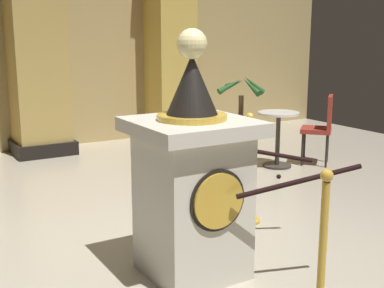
{
  "coord_description": "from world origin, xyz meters",
  "views": [
    {
      "loc": [
        -1.95,
        -3.26,
        1.78
      ],
      "look_at": [
        -0.09,
        -0.16,
        1.0
      ],
      "focal_mm": 47.95,
      "sensor_mm": 36.0,
      "label": 1
    }
  ],
  "objects_px": {
    "stanchion_far": "(248,185)",
    "potted_palm_right": "(241,127)",
    "cafe_table": "(278,132)",
    "stanchion_near": "(321,270)",
    "cafe_chair_red": "(322,124)",
    "pedestal_clock": "(192,182)"
  },
  "relations": [
    {
      "from": "stanchion_far",
      "to": "potted_palm_right",
      "type": "xyz_separation_m",
      "value": [
        1.84,
        2.64,
        -0.02
      ]
    },
    {
      "from": "stanchion_far",
      "to": "cafe_table",
      "type": "bearing_deg",
      "value": 42.61
    },
    {
      "from": "potted_palm_right",
      "to": "stanchion_near",
      "type": "bearing_deg",
      "value": -120.42
    },
    {
      "from": "stanchion_near",
      "to": "potted_palm_right",
      "type": "relative_size",
      "value": 0.84
    },
    {
      "from": "stanchion_far",
      "to": "cafe_chair_red",
      "type": "relative_size",
      "value": 1.11
    },
    {
      "from": "stanchion_near",
      "to": "potted_palm_right",
      "type": "xyz_separation_m",
      "value": [
        2.5,
        4.26,
        0.01
      ]
    },
    {
      "from": "pedestal_clock",
      "to": "potted_palm_right",
      "type": "distance_m",
      "value": 4.35
    },
    {
      "from": "stanchion_near",
      "to": "stanchion_far",
      "type": "distance_m",
      "value": 1.76
    },
    {
      "from": "stanchion_near",
      "to": "cafe_chair_red",
      "type": "bearing_deg",
      "value": 45.28
    },
    {
      "from": "stanchion_near",
      "to": "cafe_chair_red",
      "type": "xyz_separation_m",
      "value": [
        2.88,
        2.91,
        0.23
      ]
    },
    {
      "from": "stanchion_far",
      "to": "potted_palm_right",
      "type": "height_order",
      "value": "potted_palm_right"
    },
    {
      "from": "cafe_chair_red",
      "to": "stanchion_far",
      "type": "bearing_deg",
      "value": -149.99
    },
    {
      "from": "pedestal_clock",
      "to": "potted_palm_right",
      "type": "relative_size",
      "value": 1.54
    },
    {
      "from": "potted_palm_right",
      "to": "cafe_chair_red",
      "type": "height_order",
      "value": "potted_palm_right"
    },
    {
      "from": "pedestal_clock",
      "to": "potted_palm_right",
      "type": "xyz_separation_m",
      "value": [
        2.84,
        3.27,
        -0.36
      ]
    },
    {
      "from": "potted_palm_right",
      "to": "cafe_table",
      "type": "xyz_separation_m",
      "value": [
        -0.22,
        -1.15,
        0.13
      ]
    },
    {
      "from": "stanchion_near",
      "to": "cafe_chair_red",
      "type": "relative_size",
      "value": 1.03
    },
    {
      "from": "cafe_chair_red",
      "to": "potted_palm_right",
      "type": "bearing_deg",
      "value": 105.5
    },
    {
      "from": "pedestal_clock",
      "to": "cafe_table",
      "type": "bearing_deg",
      "value": 39.05
    },
    {
      "from": "potted_palm_right",
      "to": "cafe_table",
      "type": "relative_size",
      "value": 1.57
    },
    {
      "from": "pedestal_clock",
      "to": "potted_palm_right",
      "type": "bearing_deg",
      "value": 49.02
    },
    {
      "from": "stanchion_far",
      "to": "pedestal_clock",
      "type": "bearing_deg",
      "value": -147.55
    }
  ]
}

